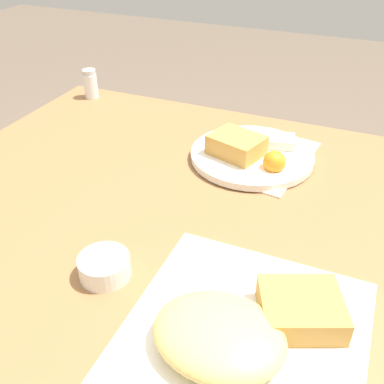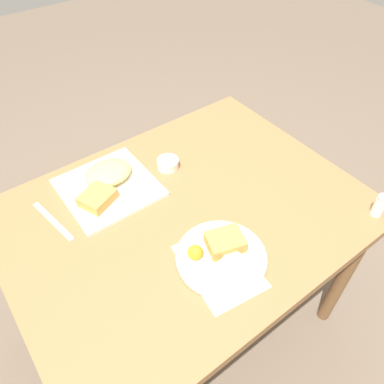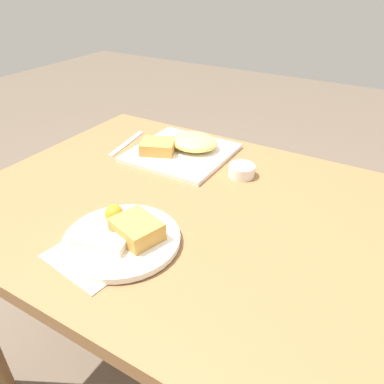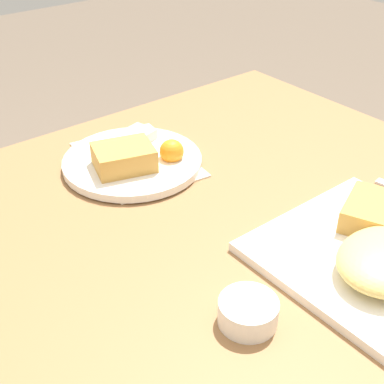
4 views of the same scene
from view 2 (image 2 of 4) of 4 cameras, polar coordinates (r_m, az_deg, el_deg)
name	(u,v)px [view 2 (image 2 of 4)]	position (r m, az deg, el deg)	size (l,w,h in m)	color
ground_plane	(188,315)	(1.76, -0.66, -18.27)	(8.00, 8.00, 0.00)	brown
dining_table	(186,226)	(1.22, -0.91, -5.25)	(1.09, 0.84, 0.71)	olive
menu_card	(219,266)	(1.04, 4.16, -11.20)	(0.20, 0.26, 0.00)	beige
plate_square_near	(107,183)	(1.25, -12.83, 1.32)	(0.29, 0.29, 0.06)	white
plate_oval_far	(221,254)	(1.04, 4.40, -9.46)	(0.25, 0.25, 0.05)	white
sauce_ramekin	(168,163)	(1.30, -3.69, 4.37)	(0.07, 0.07, 0.03)	white
salt_shaker	(379,207)	(1.27, 26.63, -2.00)	(0.04, 0.04, 0.07)	white
butter_knife	(53,221)	(1.21, -20.42, -4.16)	(0.05, 0.21, 0.00)	silver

